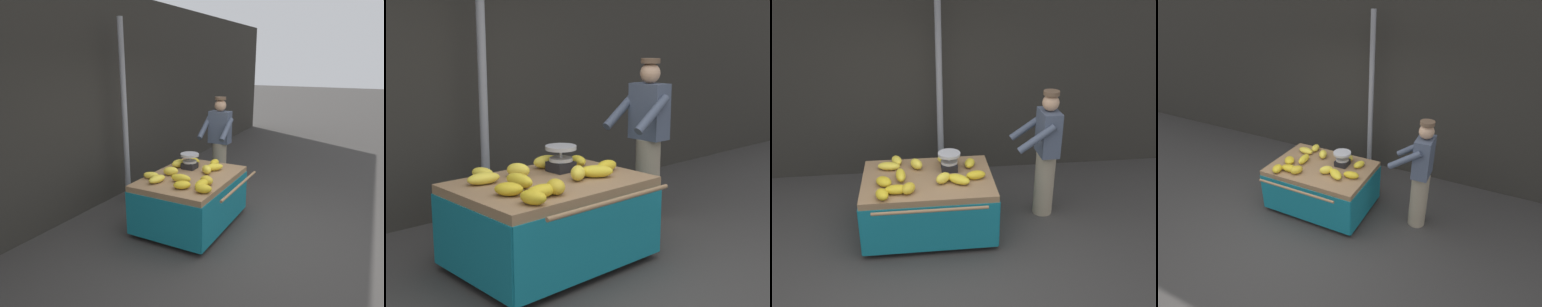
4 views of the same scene
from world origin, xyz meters
The scene contains 19 objects.
ground_plane centered at (0.00, 0.00, 0.00)m, with size 60.00×60.00×0.00m, color #383533.
back_wall centered at (0.00, 2.73, 1.72)m, with size 16.00×0.24×3.43m, color #2D2B26.
street_pole centered at (0.26, 2.28, 1.49)m, with size 0.09×0.09×2.98m, color gray.
banana_cart centered at (0.01, 0.92, 0.54)m, with size 1.61×1.32×0.75m.
weighing_scale centered at (0.29, 1.10, 0.87)m, with size 0.28×0.28×0.23m.
banana_bunch_0 centered at (0.56, 1.16, 0.79)m, with size 0.12×0.22×0.10m, color yellow.
banana_bunch_1 centered at (-0.36, 0.57, 0.80)m, with size 0.14×0.28×0.10m, color gold.
banana_bunch_2 centered at (-0.22, 0.56, 0.81)m, with size 0.14×0.20×0.12m, color gold.
banana_bunch_3 centered at (0.37, 0.73, 0.80)m, with size 0.15×0.30×0.11m, color yellow.
banana_bunch_4 centered at (-0.37, 1.35, 0.80)m, with size 0.12×0.22×0.10m, color yellow.
banana_bunch_5 centered at (0.59, 0.82, 0.80)m, with size 0.13×0.24×0.10m, color gold.
banana_bunch_6 centered at (-0.52, 0.47, 0.80)m, with size 0.14×0.21×0.11m, color gold.
banana_bunch_7 centered at (-0.12, 1.18, 0.81)m, with size 0.13×0.21×0.12m, color yellow.
banana_bunch_8 centered at (0.19, 0.76, 0.81)m, with size 0.12×0.21×0.12m, color yellow.
banana_bunch_9 centered at (-0.47, 1.19, 0.80)m, with size 0.14×0.28×0.10m, color yellow.
banana_bunch_10 centered at (-0.51, 0.78, 0.80)m, with size 0.16×0.23×0.10m, color gold.
banana_bunch_11 centered at (0.28, 1.28, 0.81)m, with size 0.14×0.26×0.12m, color yellow.
banana_bunch_12 centered at (-0.31, 0.90, 0.81)m, with size 0.12×0.29×0.12m, color yellow.
vendor_person centered at (1.54, 1.15, 0.87)m, with size 0.59×0.52×1.71m.
Camera 4 is at (2.44, -2.93, 3.36)m, focal length 30.59 mm.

